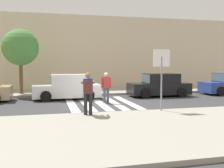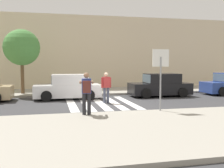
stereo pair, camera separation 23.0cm
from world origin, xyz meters
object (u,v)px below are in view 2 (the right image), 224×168
at_px(parked_car_black, 160,86).
at_px(street_tree_west, 22,48).
at_px(stop_sign, 161,66).
at_px(parked_car_white, 68,88).
at_px(photographer_with_backpack, 86,90).
at_px(pedestrian_crossing, 106,86).

xyz_separation_m(parked_car_black, street_tree_west, (-9.18, 2.63, 2.60)).
height_order(stop_sign, parked_car_white, stop_sign).
distance_m(stop_sign, photographer_with_backpack, 3.46).
distance_m(photographer_with_backpack, parked_car_white, 6.05).
bearing_deg(pedestrian_crossing, parked_car_black, 27.62).
height_order(parked_car_black, street_tree_west, street_tree_west).
distance_m(stop_sign, parked_car_white, 6.99).
height_order(pedestrian_crossing, parked_car_white, pedestrian_crossing).
xyz_separation_m(pedestrian_crossing, street_tree_west, (-4.98, 4.83, 2.35)).
bearing_deg(photographer_with_backpack, parked_car_white, 93.75).
height_order(parked_car_white, parked_car_black, same).
bearing_deg(stop_sign, pedestrian_crossing, 115.77).
xyz_separation_m(photographer_with_backpack, parked_car_white, (-0.39, 6.02, -0.44)).
bearing_deg(parked_car_white, pedestrian_crossing, -47.80).
height_order(parked_car_white, street_tree_west, street_tree_west).
relative_size(stop_sign, parked_car_black, 0.66).
distance_m(photographer_with_backpack, parked_car_black, 8.37).
bearing_deg(parked_car_black, pedestrian_crossing, -152.38).
relative_size(photographer_with_backpack, pedestrian_crossing, 1.00).
relative_size(photographer_with_backpack, parked_car_white, 0.42).
distance_m(stop_sign, pedestrian_crossing, 4.12).
relative_size(parked_car_white, parked_car_black, 1.00).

